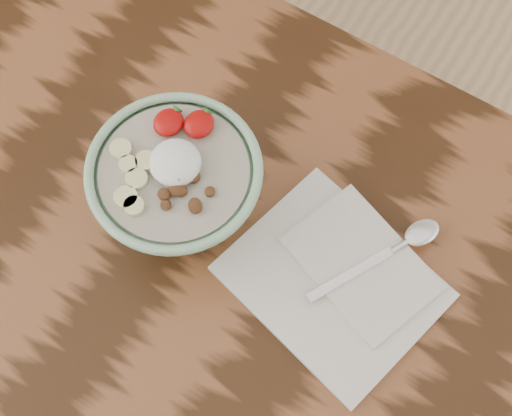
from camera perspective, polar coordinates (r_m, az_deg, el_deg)
The scene contains 4 objects.
table at distance 101.26cm, azimuth -8.20°, elevation -6.03°, with size 160.00×90.00×75.00cm.
breakfast_bowl at distance 88.00cm, azimuth -6.31°, elevation 1.83°, with size 21.12×21.12×14.26cm.
napkin at distance 90.70cm, azimuth 6.64°, elevation -5.58°, with size 28.65×25.19×1.52cm.
spoon at distance 92.12cm, azimuth 11.78°, elevation -2.74°, with size 11.00×18.34×1.02cm.
Camera 1 is at (27.22, -16.39, 161.85)cm, focal length 50.00 mm.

